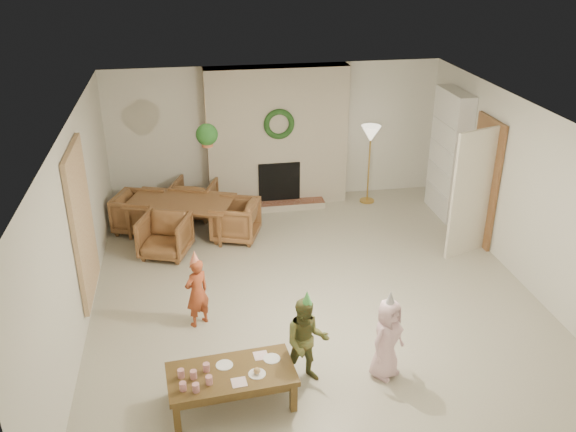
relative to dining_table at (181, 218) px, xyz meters
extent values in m
plane|color=#B7B29E|center=(1.78, -2.22, -0.30)|extent=(7.00, 7.00, 0.00)
plane|color=white|center=(1.78, -2.22, 2.20)|extent=(7.00, 7.00, 0.00)
plane|color=silver|center=(1.78, 1.28, 0.95)|extent=(7.00, 0.00, 7.00)
plane|color=silver|center=(1.78, -5.72, 0.95)|extent=(7.00, 0.00, 7.00)
plane|color=silver|center=(-1.22, -2.22, 0.95)|extent=(0.00, 7.00, 7.00)
plane|color=silver|center=(4.78, -2.22, 0.95)|extent=(0.00, 7.00, 7.00)
cube|color=#562A16|center=(1.78, 1.08, 0.95)|extent=(2.50, 0.40, 2.50)
cube|color=maroon|center=(1.78, 0.73, -0.24)|extent=(1.60, 0.30, 0.12)
cube|color=black|center=(1.78, 0.90, 0.15)|extent=(0.75, 0.12, 0.75)
torus|color=#184018|center=(1.78, 0.85, 1.25)|extent=(0.54, 0.10, 0.54)
cylinder|color=gold|center=(3.42, 0.78, -0.28)|extent=(0.27, 0.27, 0.03)
cylinder|color=gold|center=(3.42, 0.78, 0.38)|extent=(0.03, 0.03, 1.31)
cone|color=beige|center=(3.42, 0.78, 1.02)|extent=(0.35, 0.35, 0.29)
cube|color=white|center=(4.62, 0.08, 0.80)|extent=(0.30, 1.00, 2.20)
cube|color=white|center=(4.60, 0.08, 0.15)|extent=(0.30, 0.92, 0.03)
cube|color=white|center=(4.60, 0.08, 0.55)|extent=(0.30, 0.92, 0.03)
cube|color=white|center=(4.60, 0.08, 0.95)|extent=(0.30, 0.92, 0.03)
cube|color=white|center=(4.60, 0.08, 1.35)|extent=(0.30, 0.92, 0.03)
cube|color=#973B1B|center=(4.58, -0.07, 0.29)|extent=(0.20, 0.40, 0.24)
cube|color=navy|center=(4.58, 0.13, 0.69)|extent=(0.20, 0.44, 0.24)
cube|color=#A06022|center=(4.58, -0.02, 1.08)|extent=(0.20, 0.36, 0.22)
cube|color=brown|center=(4.74, -1.02, 0.72)|extent=(0.05, 0.86, 2.04)
cube|color=beige|center=(4.36, -1.40, 0.70)|extent=(0.77, 0.32, 2.00)
cube|color=beige|center=(-1.18, -2.02, 0.95)|extent=(0.06, 1.20, 2.00)
imported|color=brown|center=(0.00, 0.00, 0.00)|extent=(1.90, 1.45, 0.59)
imported|color=brown|center=(-0.25, -0.70, 0.03)|extent=(0.90, 0.91, 0.65)
imported|color=brown|center=(0.25, 0.70, 0.03)|extent=(0.90, 0.91, 0.65)
imported|color=brown|center=(-0.70, 0.25, 0.03)|extent=(0.91, 0.90, 0.65)
imported|color=brown|center=(0.87, -0.31, 0.03)|extent=(0.91, 0.90, 0.65)
cylinder|color=tan|center=(0.48, -0.72, 1.85)|extent=(0.01, 0.01, 0.70)
cylinder|color=#984D31|center=(0.48, -0.72, 1.50)|extent=(0.16, 0.16, 0.12)
sphere|color=#174517|center=(0.48, -0.72, 1.62)|extent=(0.32, 0.32, 0.32)
cube|color=brown|center=(0.48, -4.16, 0.08)|extent=(1.38, 0.77, 0.06)
cube|color=brown|center=(0.48, -4.16, 0.01)|extent=(1.27, 0.66, 0.08)
cube|color=brown|center=(-0.10, -4.48, -0.12)|extent=(0.08, 0.08, 0.35)
cube|color=brown|center=(1.10, -4.38, -0.12)|extent=(0.08, 0.08, 0.35)
cube|color=brown|center=(-0.14, -3.94, -0.12)|extent=(0.08, 0.08, 0.35)
cube|color=brown|center=(1.06, -3.84, -0.12)|extent=(0.08, 0.08, 0.35)
cylinder|color=silver|center=(-0.02, -4.35, 0.16)|extent=(0.08, 0.08, 0.09)
cylinder|color=silver|center=(-0.03, -4.15, 0.16)|extent=(0.08, 0.08, 0.09)
cylinder|color=silver|center=(0.11, -4.39, 0.16)|extent=(0.08, 0.08, 0.09)
cylinder|color=silver|center=(0.09, -4.19, 0.16)|extent=(0.08, 0.08, 0.09)
cylinder|color=silver|center=(0.24, -4.30, 0.16)|extent=(0.08, 0.08, 0.09)
cylinder|color=silver|center=(0.23, -4.10, 0.16)|extent=(0.08, 0.08, 0.09)
cylinder|color=white|center=(0.42, -4.04, 0.12)|extent=(0.20, 0.20, 0.01)
cylinder|color=white|center=(0.74, -4.24, 0.12)|extent=(0.20, 0.20, 0.01)
cylinder|color=white|center=(0.93, -4.02, 0.12)|extent=(0.20, 0.20, 0.01)
sphere|color=tan|center=(0.74, -4.24, 0.16)|extent=(0.08, 0.08, 0.07)
cube|color=#FDBAC9|center=(0.54, -4.34, 0.12)|extent=(0.17, 0.17, 0.01)
cube|color=#FDBAC9|center=(0.82, -3.94, 0.12)|extent=(0.17, 0.17, 0.01)
imported|color=#9D4021|center=(0.18, -2.64, 0.17)|extent=(0.41, 0.38, 0.94)
cone|color=#E8AA4D|center=(0.18, -2.64, 0.68)|extent=(0.16, 0.16, 0.18)
imported|color=brown|center=(1.33, -3.92, 0.22)|extent=(0.54, 0.43, 1.04)
cone|color=#50BB53|center=(1.33, -3.92, 0.78)|extent=(0.16, 0.16, 0.17)
imported|color=#F4C3D1|center=(2.23, -3.98, 0.19)|extent=(0.57, 0.53, 0.97)
cone|color=#ACACB3|center=(2.23, -3.98, 0.72)|extent=(0.17, 0.17, 0.18)
camera|label=1|loc=(0.21, -9.23, 4.28)|focal=37.93mm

